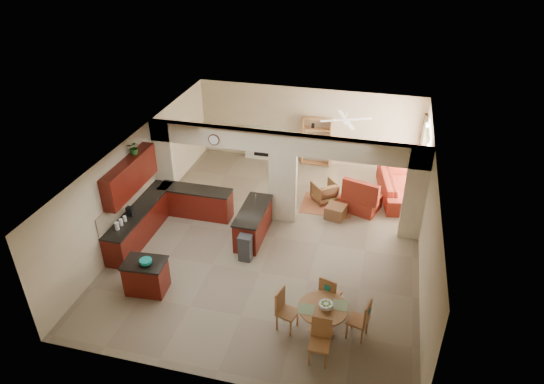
% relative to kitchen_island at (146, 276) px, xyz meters
% --- Properties ---
extents(floor, '(10.00, 10.00, 0.00)m').
position_rel_kitchen_island_xyz_m(floor, '(2.49, 2.91, -0.43)').
color(floor, '#7B6E55').
rests_on(floor, ground).
extents(ceiling, '(10.00, 10.00, 0.00)m').
position_rel_kitchen_island_xyz_m(ceiling, '(2.49, 2.91, 2.37)').
color(ceiling, white).
rests_on(ceiling, wall_back).
extents(wall_back, '(8.00, 0.00, 8.00)m').
position_rel_kitchen_island_xyz_m(wall_back, '(2.49, 7.91, 0.97)').
color(wall_back, '#C2B08E').
rests_on(wall_back, floor).
extents(wall_front, '(8.00, 0.00, 8.00)m').
position_rel_kitchen_island_xyz_m(wall_front, '(2.49, -2.09, 0.97)').
color(wall_front, '#C2B08E').
rests_on(wall_front, floor).
extents(wall_left, '(0.00, 10.00, 10.00)m').
position_rel_kitchen_island_xyz_m(wall_left, '(-1.51, 2.91, 0.97)').
color(wall_left, '#C2B08E').
rests_on(wall_left, floor).
extents(wall_right, '(0.00, 10.00, 10.00)m').
position_rel_kitchen_island_xyz_m(wall_right, '(6.49, 2.91, 0.97)').
color(wall_right, '#C2B08E').
rests_on(wall_right, floor).
extents(partition_left_pier, '(0.60, 0.25, 2.80)m').
position_rel_kitchen_island_xyz_m(partition_left_pier, '(-1.21, 3.91, 0.97)').
color(partition_left_pier, '#C2B08E').
rests_on(partition_left_pier, floor).
extents(partition_center_pier, '(0.80, 0.25, 2.20)m').
position_rel_kitchen_island_xyz_m(partition_center_pier, '(2.49, 3.91, 0.67)').
color(partition_center_pier, '#C2B08E').
rests_on(partition_center_pier, floor).
extents(partition_right_pier, '(0.60, 0.25, 2.80)m').
position_rel_kitchen_island_xyz_m(partition_right_pier, '(6.19, 3.91, 0.97)').
color(partition_right_pier, '#C2B08E').
rests_on(partition_right_pier, floor).
extents(partition_header, '(8.00, 0.25, 0.60)m').
position_rel_kitchen_island_xyz_m(partition_header, '(2.49, 3.91, 2.07)').
color(partition_header, '#C2B08E').
rests_on(partition_header, partition_center_pier).
extents(kitchen_counter, '(2.52, 3.29, 1.48)m').
position_rel_kitchen_island_xyz_m(kitchen_counter, '(-0.77, 2.66, 0.03)').
color(kitchen_counter, '#470D08').
rests_on(kitchen_counter, floor).
extents(upper_cabinets, '(0.35, 2.40, 0.90)m').
position_rel_kitchen_island_xyz_m(upper_cabinets, '(-1.33, 2.11, 1.49)').
color(upper_cabinets, '#470D08').
rests_on(upper_cabinets, wall_left).
extents(peninsula, '(0.70, 1.85, 0.91)m').
position_rel_kitchen_island_xyz_m(peninsula, '(1.89, 2.80, 0.02)').
color(peninsula, '#470D08').
rests_on(peninsula, floor).
extents(wall_clock, '(0.34, 0.03, 0.34)m').
position_rel_kitchen_island_xyz_m(wall_clock, '(0.49, 3.76, 2.02)').
color(wall_clock, '#532F1B').
rests_on(wall_clock, partition_header).
extents(rug, '(1.60, 1.30, 0.01)m').
position_rel_kitchen_island_xyz_m(rug, '(3.69, 5.01, -0.43)').
color(rug, '#985F37').
rests_on(rug, floor).
extents(fireplace, '(1.60, 0.35, 1.20)m').
position_rel_kitchen_island_xyz_m(fireplace, '(0.89, 7.74, 0.18)').
color(fireplace, white).
rests_on(fireplace, floor).
extents(shelving_unit, '(1.00, 0.32, 1.80)m').
position_rel_kitchen_island_xyz_m(shelving_unit, '(2.84, 7.73, 0.47)').
color(shelving_unit, '#945B33').
rests_on(shelving_unit, floor).
extents(window_a, '(0.02, 0.90, 1.90)m').
position_rel_kitchen_island_xyz_m(window_a, '(6.46, 5.21, 0.77)').
color(window_a, white).
rests_on(window_a, wall_right).
extents(window_b, '(0.02, 0.90, 1.90)m').
position_rel_kitchen_island_xyz_m(window_b, '(6.46, 6.91, 0.77)').
color(window_b, white).
rests_on(window_b, wall_right).
extents(glazed_door, '(0.02, 0.70, 2.10)m').
position_rel_kitchen_island_xyz_m(glazed_door, '(6.46, 6.06, 0.62)').
color(glazed_door, white).
rests_on(glazed_door, wall_right).
extents(drape_a_left, '(0.10, 0.28, 2.30)m').
position_rel_kitchen_island_xyz_m(drape_a_left, '(6.42, 4.61, 0.77)').
color(drape_a_left, '#381916').
rests_on(drape_a_left, wall_right).
extents(drape_a_right, '(0.10, 0.28, 2.30)m').
position_rel_kitchen_island_xyz_m(drape_a_right, '(6.42, 5.81, 0.77)').
color(drape_a_right, '#381916').
rests_on(drape_a_right, wall_right).
extents(drape_b_left, '(0.10, 0.28, 2.30)m').
position_rel_kitchen_island_xyz_m(drape_b_left, '(6.42, 6.31, 0.77)').
color(drape_b_left, '#381916').
rests_on(drape_b_left, wall_right).
extents(drape_b_right, '(0.10, 0.28, 2.30)m').
position_rel_kitchen_island_xyz_m(drape_b_right, '(6.42, 7.51, 0.77)').
color(drape_b_right, '#381916').
rests_on(drape_b_right, wall_right).
extents(ceiling_fan, '(1.00, 1.00, 0.10)m').
position_rel_kitchen_island_xyz_m(ceiling_fan, '(3.99, 5.91, 2.13)').
color(ceiling_fan, white).
rests_on(ceiling_fan, ceiling).
extents(kitchen_island, '(1.05, 0.79, 0.86)m').
position_rel_kitchen_island_xyz_m(kitchen_island, '(0.00, 0.00, 0.00)').
color(kitchen_island, '#470D08').
rests_on(kitchen_island, floor).
extents(teal_bowl, '(0.29, 0.29, 0.14)m').
position_rel_kitchen_island_xyz_m(teal_bowl, '(0.09, -0.06, 0.50)').
color(teal_bowl, '#13847B').
rests_on(teal_bowl, kitchen_island).
extents(trash_can, '(0.33, 0.29, 0.70)m').
position_rel_kitchen_island_xyz_m(trash_can, '(1.98, 1.74, -0.09)').
color(trash_can, '#323234').
rests_on(trash_can, floor).
extents(dining_table, '(1.09, 1.09, 0.74)m').
position_rel_kitchen_island_xyz_m(dining_table, '(4.37, -0.32, 0.06)').
color(dining_table, '#945B33').
rests_on(dining_table, floor).
extents(fruit_bowl, '(0.30, 0.30, 0.16)m').
position_rel_kitchen_island_xyz_m(fruit_bowl, '(4.42, -0.34, 0.39)').
color(fruit_bowl, '#77AF25').
rests_on(fruit_bowl, dining_table).
extents(sofa, '(2.70, 1.45, 0.75)m').
position_rel_kitchen_island_xyz_m(sofa, '(5.79, 6.08, -0.06)').
color(sofa, maroon).
rests_on(sofa, floor).
extents(chaise, '(1.38, 1.24, 0.46)m').
position_rel_kitchen_island_xyz_m(chaise, '(4.70, 5.06, -0.20)').
color(chaise, maroon).
rests_on(chaise, floor).
extents(armchair, '(0.98, 0.98, 0.65)m').
position_rel_kitchen_island_xyz_m(armchair, '(3.54, 5.29, -0.11)').
color(armchair, maroon).
rests_on(armchair, floor).
extents(ottoman, '(0.66, 0.66, 0.40)m').
position_rel_kitchen_island_xyz_m(ottoman, '(4.03, 4.37, -0.23)').
color(ottoman, maroon).
rests_on(ottoman, floor).
extents(plant, '(0.39, 0.35, 0.38)m').
position_rel_kitchen_island_xyz_m(plant, '(-1.33, 2.52, 2.13)').
color(plant, '#155017').
rests_on(plant, upper_cabinets).
extents(chair_north, '(0.53, 0.53, 1.02)m').
position_rel_kitchen_island_xyz_m(chair_north, '(4.40, 0.34, 0.12)').
color(chair_north, '#945B33').
rests_on(chair_north, floor).
extents(chair_east, '(0.51, 0.51, 1.02)m').
position_rel_kitchen_island_xyz_m(chair_east, '(5.20, -0.26, 0.12)').
color(chair_east, '#945B33').
rests_on(chair_east, floor).
extents(chair_south, '(0.42, 0.43, 1.02)m').
position_rel_kitchen_island_xyz_m(chair_south, '(4.42, -1.02, 0.12)').
color(chair_south, '#945B33').
rests_on(chair_south, floor).
extents(chair_west, '(0.52, 0.52, 1.02)m').
position_rel_kitchen_island_xyz_m(chair_west, '(3.51, -0.36, 0.12)').
color(chair_west, '#945B33').
rests_on(chair_west, floor).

